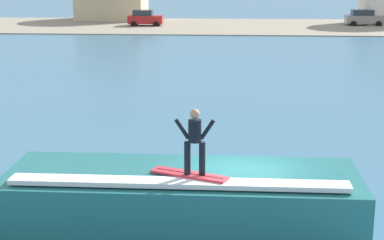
{
  "coord_description": "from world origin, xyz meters",
  "views": [
    {
      "loc": [
        -0.26,
        -15.5,
        6.47
      ],
      "look_at": [
        -1.56,
        3.43,
        1.75
      ],
      "focal_mm": 57.45,
      "sensor_mm": 36.0,
      "label": 1
    }
  ],
  "objects_px": {
    "surfboard": "(189,175)",
    "surfer": "(195,138)",
    "wave_crest": "(182,195)",
    "car_near_shore": "(145,18)",
    "car_far_shore": "(364,18)"
  },
  "relations": [
    {
      "from": "wave_crest",
      "to": "car_near_shore",
      "type": "height_order",
      "value": "car_near_shore"
    },
    {
      "from": "car_far_shore",
      "to": "surfer",
      "type": "bearing_deg",
      "value": -105.22
    },
    {
      "from": "wave_crest",
      "to": "car_near_shore",
      "type": "xyz_separation_m",
      "value": [
        -8.82,
        54.61,
        0.26
      ]
    },
    {
      "from": "surfboard",
      "to": "surfer",
      "type": "bearing_deg",
      "value": -28.13
    },
    {
      "from": "surfboard",
      "to": "wave_crest",
      "type": "bearing_deg",
      "value": 111.01
    },
    {
      "from": "car_near_shore",
      "to": "surfboard",
      "type": "bearing_deg",
      "value": -80.68
    },
    {
      "from": "surfboard",
      "to": "car_far_shore",
      "type": "relative_size",
      "value": 0.47
    },
    {
      "from": "surfer",
      "to": "wave_crest",
      "type": "bearing_deg",
      "value": 118.22
    },
    {
      "from": "car_far_shore",
      "to": "car_near_shore",
      "type": "bearing_deg",
      "value": -175.3
    },
    {
      "from": "wave_crest",
      "to": "car_far_shore",
      "type": "xyz_separation_m",
      "value": [
        15.99,
        56.65,
        0.26
      ]
    },
    {
      "from": "surfboard",
      "to": "car_near_shore",
      "type": "height_order",
      "value": "car_near_shore"
    },
    {
      "from": "surfer",
      "to": "car_near_shore",
      "type": "relative_size",
      "value": 0.43
    },
    {
      "from": "wave_crest",
      "to": "car_far_shore",
      "type": "relative_size",
      "value": 2.16
    },
    {
      "from": "car_far_shore",
      "to": "surfboard",
      "type": "bearing_deg",
      "value": -105.36
    },
    {
      "from": "wave_crest",
      "to": "surfboard",
      "type": "height_order",
      "value": "surfboard"
    }
  ]
}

